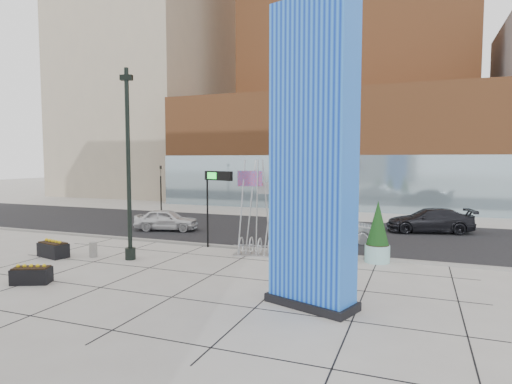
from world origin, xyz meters
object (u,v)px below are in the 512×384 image
(overhead_street_sign, at_px, (219,182))
(public_art_sculpture, at_px, (256,230))
(car_silver_mid, at_px, (338,229))
(lamp_post, at_px, (129,183))
(car_white_west, at_px, (167,220))
(blue_pylon, at_px, (313,162))
(concrete_bollard, at_px, (93,250))

(overhead_street_sign, bearing_deg, public_art_sculpture, 1.98)
(car_silver_mid, bearing_deg, lamp_post, 121.94)
(public_art_sculpture, distance_m, car_white_west, 9.17)
(blue_pylon, xyz_separation_m, overhead_street_sign, (-6.60, 6.94, -1.11))
(public_art_sculpture, relative_size, overhead_street_sign, 1.15)
(blue_pylon, xyz_separation_m, concrete_bollard, (-11.31, 2.93, -4.22))
(lamp_post, height_order, overhead_street_sign, lamp_post)
(concrete_bollard, height_order, car_white_west, car_white_west)
(overhead_street_sign, bearing_deg, concrete_bollard, -118.83)
(blue_pylon, distance_m, car_white_west, 16.66)
(overhead_street_sign, height_order, car_white_west, overhead_street_sign)
(lamp_post, bearing_deg, public_art_sculpture, 30.42)
(public_art_sculpture, distance_m, car_silver_mid, 5.64)
(concrete_bollard, bearing_deg, car_silver_mid, 37.64)
(blue_pylon, bearing_deg, car_white_west, 158.63)
(public_art_sculpture, xyz_separation_m, car_silver_mid, (3.14, 4.66, -0.48))
(blue_pylon, xyz_separation_m, car_silver_mid, (-1.12, 10.80, -3.83))
(public_art_sculpture, distance_m, overhead_street_sign, 3.35)
(car_silver_mid, bearing_deg, blue_pylon, 174.92)
(blue_pylon, distance_m, car_silver_mid, 11.52)
(car_white_west, distance_m, car_silver_mid, 11.11)
(blue_pylon, height_order, public_art_sculpture, blue_pylon)
(lamp_post, relative_size, car_silver_mid, 1.95)
(blue_pylon, xyz_separation_m, public_art_sculpture, (-4.25, 6.14, -3.36))
(overhead_street_sign, bearing_deg, blue_pylon, -25.63)
(concrete_bollard, bearing_deg, car_white_west, 96.69)
(blue_pylon, bearing_deg, concrete_bollard, -174.85)
(concrete_bollard, relative_size, car_silver_mid, 0.16)
(overhead_street_sign, distance_m, car_white_west, 7.28)
(car_white_west, xyz_separation_m, car_silver_mid, (11.10, 0.15, 0.05))
(blue_pylon, distance_m, concrete_bollard, 12.43)
(public_art_sculpture, distance_m, concrete_bollard, 7.80)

